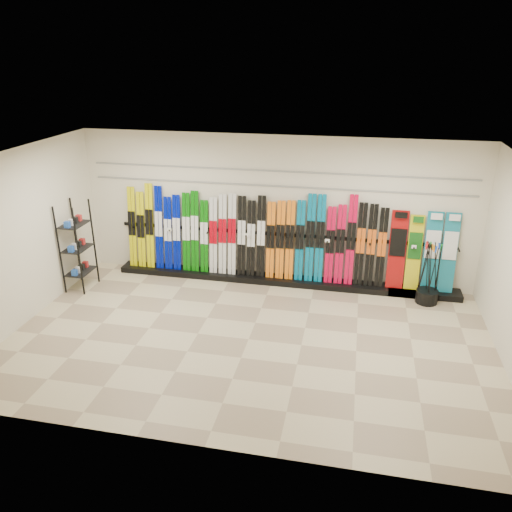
# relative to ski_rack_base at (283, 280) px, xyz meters

# --- Properties ---
(floor) EXTENTS (8.00, 8.00, 0.00)m
(floor) POSITION_rel_ski_rack_base_xyz_m (-0.22, -2.28, -0.06)
(floor) COLOR gray
(floor) RESTS_ON ground
(back_wall) EXTENTS (8.00, 0.00, 8.00)m
(back_wall) POSITION_rel_ski_rack_base_xyz_m (-0.22, 0.22, 1.44)
(back_wall) COLOR beige
(back_wall) RESTS_ON floor
(left_wall) EXTENTS (0.00, 5.00, 5.00)m
(left_wall) POSITION_rel_ski_rack_base_xyz_m (-4.22, -2.28, 1.44)
(left_wall) COLOR beige
(left_wall) RESTS_ON floor
(ceiling) EXTENTS (8.00, 8.00, 0.00)m
(ceiling) POSITION_rel_ski_rack_base_xyz_m (-0.22, -2.28, 2.94)
(ceiling) COLOR silver
(ceiling) RESTS_ON back_wall
(ski_rack_base) EXTENTS (8.00, 0.40, 0.12)m
(ski_rack_base) POSITION_rel_ski_rack_base_xyz_m (0.00, 0.00, 0.00)
(ski_rack_base) COLOR black
(ski_rack_base) RESTS_ON floor
(skis) EXTENTS (5.38, 0.22, 1.81)m
(skis) POSITION_rel_ski_rack_base_xyz_m (-0.68, 0.05, 0.89)
(skis) COLOR #D1CB08
(skis) RESTS_ON ski_rack_base
(snowboards) EXTENTS (1.27, 0.24, 1.56)m
(snowboards) POSITION_rel_ski_rack_base_xyz_m (2.69, 0.08, 0.83)
(snowboards) COLOR #990C0C
(snowboards) RESTS_ON ski_rack_base
(accessory_rack) EXTENTS (0.40, 0.60, 1.79)m
(accessory_rack) POSITION_rel_ski_rack_base_xyz_m (-3.97, -1.01, 0.83)
(accessory_rack) COLOR black
(accessory_rack) RESTS_ON floor
(pole_bin) EXTENTS (0.42, 0.42, 0.25)m
(pole_bin) POSITION_rel_ski_rack_base_xyz_m (2.83, -0.29, 0.07)
(pole_bin) COLOR black
(pole_bin) RESTS_ON floor
(ski_poles) EXTENTS (0.38, 0.37, 1.18)m
(ski_poles) POSITION_rel_ski_rack_base_xyz_m (2.82, -0.28, 0.55)
(ski_poles) COLOR black
(ski_poles) RESTS_ON pole_bin
(slatwall_rail_0) EXTENTS (7.60, 0.02, 0.03)m
(slatwall_rail_0) POSITION_rel_ski_rack_base_xyz_m (-0.22, 0.20, 1.94)
(slatwall_rail_0) COLOR gray
(slatwall_rail_0) RESTS_ON back_wall
(slatwall_rail_1) EXTENTS (7.60, 0.02, 0.03)m
(slatwall_rail_1) POSITION_rel_ski_rack_base_xyz_m (-0.22, 0.20, 2.24)
(slatwall_rail_1) COLOR gray
(slatwall_rail_1) RESTS_ON back_wall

